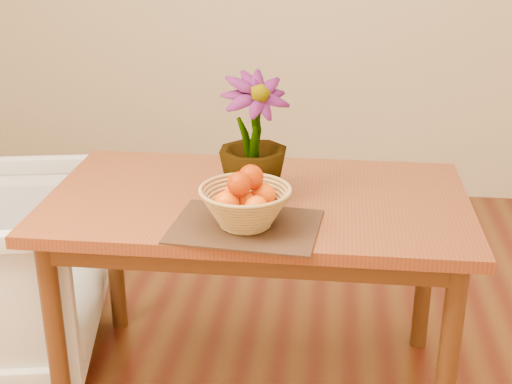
# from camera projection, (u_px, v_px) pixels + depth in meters

# --- Properties ---
(table) EXTENTS (1.40, 0.80, 0.75)m
(table) POSITION_uv_depth(u_px,v_px,m) (257.00, 220.00, 2.41)
(table) COLOR brown
(table) RESTS_ON floor
(placemat) EXTENTS (0.47, 0.37, 0.01)m
(placemat) POSITION_uv_depth(u_px,v_px,m) (245.00, 226.00, 2.15)
(placemat) COLOR #391F14
(placemat) RESTS_ON table
(wicker_basket) EXTENTS (0.28, 0.28, 0.11)m
(wicker_basket) POSITION_uv_depth(u_px,v_px,m) (245.00, 208.00, 2.12)
(wicker_basket) COLOR tan
(wicker_basket) RESTS_ON placemat
(orange_pile) EXTENTS (0.17, 0.17, 0.14)m
(orange_pile) POSITION_uv_depth(u_px,v_px,m) (245.00, 191.00, 2.10)
(orange_pile) COLOR #FA4A04
(orange_pile) RESTS_ON wicker_basket
(potted_plant) EXTENTS (0.31, 0.31, 0.41)m
(potted_plant) POSITION_uv_depth(u_px,v_px,m) (253.00, 137.00, 2.30)
(potted_plant) COLOR #1C4513
(potted_plant) RESTS_ON table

